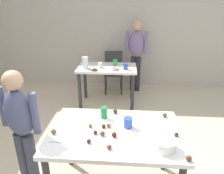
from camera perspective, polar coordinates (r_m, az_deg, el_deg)
The scene contains 30 objects.
wall_back at distance 4.88m, azimuth 2.45°, elevation 15.50°, with size 6.40×0.10×2.60m, color #BCB2A3.
dining_table_near at distance 2.10m, azimuth 0.82°, elevation -13.83°, with size 1.25×0.82×0.75m.
dining_table_far at distance 3.94m, azimuth -1.31°, elevation 3.71°, with size 1.07×0.63×0.75m.
chair_far_table at distance 4.61m, azimuth 0.42°, elevation 4.85°, with size 0.43×0.43×0.87m.
person_girl_near at distance 2.24m, azimuth -23.27°, elevation -9.35°, with size 0.45×0.28×1.33m.
person_adult_far at distance 4.53m, azimuth 6.52°, elevation 9.78°, with size 0.45×0.26×1.51m.
mixing_bowl at distance 1.86m, azimuth 13.86°, elevation -14.68°, with size 0.19×0.19×0.09m, color white.
soda_can at distance 2.21m, azimuth -2.18°, elevation -6.90°, with size 0.07×0.07×0.12m, color #198438.
fork_near at distance 1.95m, azimuth -14.12°, elevation -14.21°, with size 0.17×0.02×0.01m, color silver.
cup_near_0 at distance 2.07m, azimuth 4.33°, elevation -9.50°, with size 0.09×0.09×0.10m, color #3351B2.
cake_ball_0 at distance 2.31m, azimuth 13.98°, elevation -7.36°, with size 0.05×0.05×0.05m, color brown.
cake_ball_1 at distance 1.89m, azimuth -6.27°, elevation -14.30°, with size 0.04×0.04×0.04m, color #3D2319.
cake_ball_2 at distance 1.81m, azimuth 19.91°, elevation -17.57°, with size 0.05×0.05×0.05m, color brown.
cake_ball_3 at distance 1.81m, azimuth -0.76°, elevation -15.84°, with size 0.04×0.04×0.04m, color brown.
cake_ball_4 at distance 1.96m, azimuth -2.61°, elevation -12.40°, with size 0.05×0.05×0.05m, color brown.
cake_ball_5 at distance 2.31m, azimuth 0.88°, elevation -6.57°, with size 0.05×0.05×0.05m, color #3D2319.
cake_ball_6 at distance 2.08m, azimuth -0.92°, elevation -10.28°, with size 0.04×0.04×0.04m, color brown.
cake_ball_7 at distance 2.09m, azimuth -5.87°, elevation -10.32°, with size 0.04×0.04×0.04m, color brown.
cake_ball_8 at distance 2.06m, azimuth -15.47°, elevation -11.45°, with size 0.05×0.05×0.05m, color brown.
cake_ball_9 at distance 2.04m, azimuth 16.92°, elevation -12.13°, with size 0.04×0.04×0.04m, color #3D2319.
cake_ball_10 at distance 1.95m, azimuth 0.58°, elevation -12.69°, with size 0.05×0.05×0.05m, color #3D2319.
cake_ball_11 at distance 2.07m, azimuth -2.28°, elevation -10.47°, with size 0.04×0.04×0.04m, color #3D2319.
cake_ball_12 at distance 1.99m, azimuth -4.53°, elevation -12.03°, with size 0.04×0.04×0.04m, color #3D2319.
pitcher_far at distance 3.82m, azimuth -7.24°, elevation 6.52°, with size 0.11×0.11×0.21m, color white.
cup_far_0 at distance 3.99m, azimuth 0.84°, elevation 6.65°, with size 0.08×0.08×0.11m, color green.
cup_far_1 at distance 3.86m, azimuth -3.21°, elevation 5.94°, with size 0.07×0.07×0.09m, color white.
cup_far_2 at distance 3.75m, azimuth 3.66°, elevation 5.57°, with size 0.08×0.08×0.11m, color #3351B2.
donut_far_0 at distance 3.73m, azimuth 0.91°, elevation 4.95°, with size 0.13×0.13×0.04m, color pink.
donut_far_1 at distance 3.96m, azimuth 3.76°, elevation 5.89°, with size 0.11×0.11×0.03m, color gold.
donut_far_2 at distance 3.70m, azimuth -4.73°, elevation 4.64°, with size 0.10×0.10×0.03m, color brown.
Camera 1 is at (0.15, -1.64, 1.90)m, focal length 34.00 mm.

